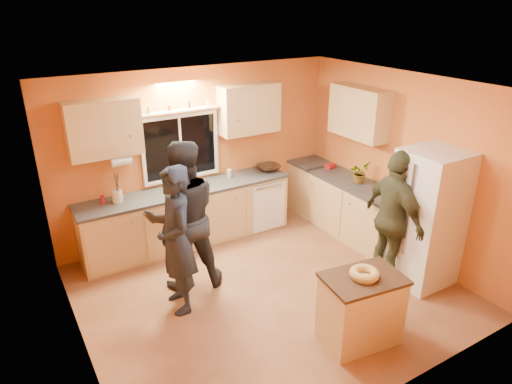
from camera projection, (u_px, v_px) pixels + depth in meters
ground at (268, 290)px, 5.90m from camera, size 4.50×4.50×0.00m
room_shell at (260, 162)px, 5.65m from camera, size 4.54×4.04×2.61m
back_counter at (210, 210)px, 7.07m from camera, size 4.23×0.62×0.90m
right_counter at (357, 211)px, 7.04m from camera, size 0.62×1.84×0.90m
refrigerator at (427, 218)px, 5.81m from camera, size 0.72×0.70×1.80m
island at (361, 308)px, 4.91m from camera, size 0.90×0.67×0.81m
bundt_pastry at (364, 274)px, 4.73m from camera, size 0.31×0.31×0.09m
person_left at (176, 241)px, 5.26m from camera, size 0.48×0.69×1.82m
person_center at (183, 217)px, 5.66m from camera, size 1.09×0.92×1.97m
person_right at (394, 219)px, 5.78m from camera, size 0.61×1.12×1.81m
mixing_bowl at (269, 168)px, 7.42m from camera, size 0.39×0.39×0.09m
utensil_crock at (117, 196)px, 6.25m from camera, size 0.14×0.14×0.17m
potted_plant at (360, 172)px, 6.88m from camera, size 0.36×0.33×0.32m
red_box at (330, 166)px, 7.52m from camera, size 0.18×0.14×0.07m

